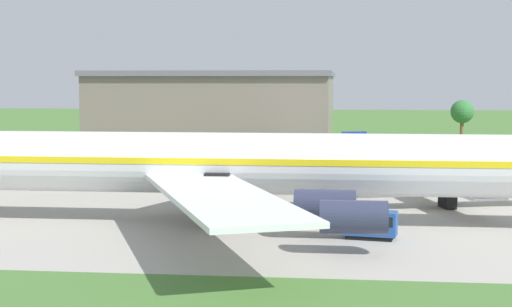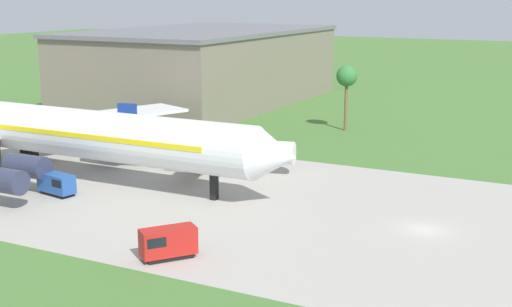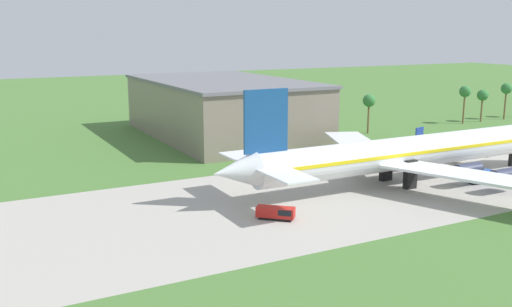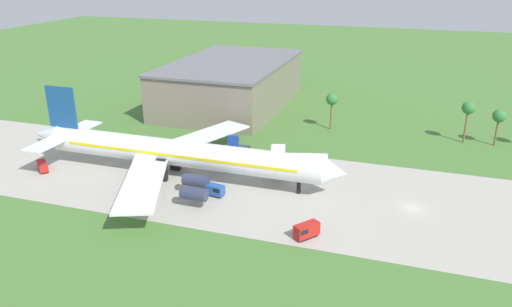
{
  "view_description": "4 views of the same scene",
  "coord_description": "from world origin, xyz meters",
  "px_view_note": "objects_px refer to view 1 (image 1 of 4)",
  "views": [
    {
      "loc": [
        -44.32,
        -77.71,
        14.35
      ],
      "look_at": [
        -52.77,
        -0.45,
        7.01
      ],
      "focal_mm": 55.0,
      "sensor_mm": 36.0,
      "label": 1
    },
    {
      "loc": [
        16.33,
        -68.23,
        23.33
      ],
      "look_at": [
        -18.86,
        -0.45,
        6.01
      ],
      "focal_mm": 50.0,
      "sensor_mm": 36.0,
      "label": 2
    },
    {
      "loc": [
        -129.1,
        -80.84,
        28.63
      ],
      "look_at": [
        -86.68,
        -0.45,
        9.08
      ],
      "focal_mm": 40.0,
      "sensor_mm": 36.0,
      "label": 3
    },
    {
      "loc": [
        -1.89,
        -98.07,
        48.29
      ],
      "look_at": [
        -36.01,
        5.0,
        6.0
      ],
      "focal_mm": 35.0,
      "sensor_mm": 36.0,
      "label": 4
    }
  ],
  "objects_px": {
    "jet_airliner": "(243,164)",
    "terminal_building": "(231,116)",
    "catering_van": "(371,224)",
    "regional_aircraft": "(447,183)"
  },
  "relations": [
    {
      "from": "catering_van",
      "to": "terminal_building",
      "type": "distance_m",
      "value": 73.71
    },
    {
      "from": "regional_aircraft",
      "to": "terminal_building",
      "type": "bearing_deg",
      "value": 121.5
    },
    {
      "from": "jet_airliner",
      "to": "catering_van",
      "type": "height_order",
      "value": "jet_airliner"
    },
    {
      "from": "jet_airliner",
      "to": "catering_van",
      "type": "relative_size",
      "value": 15.78
    },
    {
      "from": "jet_airliner",
      "to": "terminal_building",
      "type": "relative_size",
      "value": 1.31
    },
    {
      "from": "catering_van",
      "to": "terminal_building",
      "type": "bearing_deg",
      "value": 107.94
    },
    {
      "from": "regional_aircraft",
      "to": "catering_van",
      "type": "distance_m",
      "value": 20.4
    },
    {
      "from": "regional_aircraft",
      "to": "terminal_building",
      "type": "height_order",
      "value": "terminal_building"
    },
    {
      "from": "regional_aircraft",
      "to": "terminal_building",
      "type": "distance_m",
      "value": 60.74
    },
    {
      "from": "terminal_building",
      "to": "catering_van",
      "type": "bearing_deg",
      "value": -72.06
    }
  ]
}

